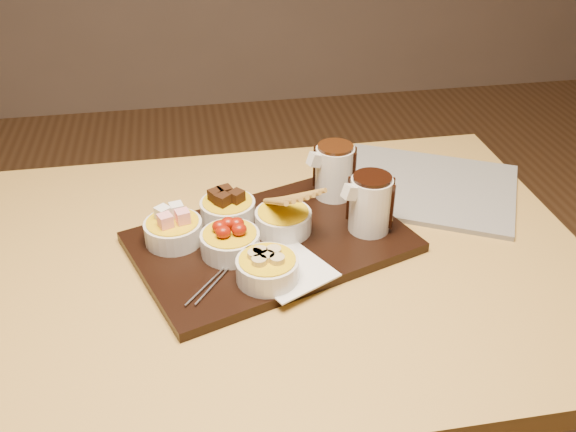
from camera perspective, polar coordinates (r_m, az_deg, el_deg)
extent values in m
cube|color=tan|center=(1.11, -4.11, -4.65)|extent=(1.20, 0.80, 0.04)
cylinder|color=tan|center=(1.68, -23.90, -9.50)|extent=(0.06, 0.06, 0.71)
cylinder|color=tan|center=(1.73, 13.23, -5.85)|extent=(0.06, 0.06, 0.71)
cube|color=black|center=(1.13, -1.51, -2.33)|extent=(0.53, 0.44, 0.02)
cube|color=white|center=(1.04, 0.13, -4.91)|extent=(0.16, 0.16, 0.00)
cylinder|color=silver|center=(1.12, -10.14, -1.38)|extent=(0.10, 0.10, 0.04)
cylinder|color=silver|center=(1.16, -5.36, 0.46)|extent=(0.10, 0.10, 0.04)
cylinder|color=silver|center=(1.08, -5.15, -2.43)|extent=(0.10, 0.10, 0.04)
cylinder|color=silver|center=(1.13, -0.42, -0.49)|extent=(0.10, 0.10, 0.04)
cylinder|color=silver|center=(1.01, -1.84, -4.80)|extent=(0.10, 0.10, 0.04)
cylinder|color=silver|center=(1.13, 7.33, 1.01)|extent=(0.09, 0.09, 0.10)
cylinder|color=silver|center=(1.22, 4.15, 3.91)|extent=(0.09, 0.09, 0.10)
cube|color=beige|center=(1.33, 12.07, 2.56)|extent=(0.44, 0.41, 0.01)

